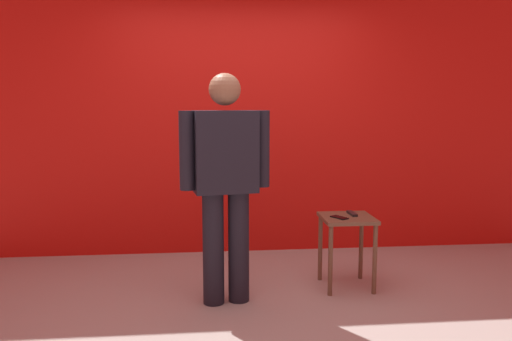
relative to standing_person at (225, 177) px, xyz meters
The scene contains 6 objects.
ground_plane 1.03m from the standing_person, 58.69° to the right, with size 12.00×12.00×0.00m, color #9E9991.
back_wall_red 1.55m from the standing_person, 82.67° to the left, with size 6.21×0.12×3.28m, color red.
standing_person is the anchor object (origin of this frame).
side_table 1.14m from the standing_person, 12.66° to the left, with size 0.42×0.42×0.59m.
cell_phone 1.00m from the standing_person, 10.60° to the left, with size 0.07×0.14×0.01m, color black.
tv_remote 1.15m from the standing_person, 15.11° to the left, with size 0.04×0.17×0.02m, color black.
Camera 1 is at (-0.31, -3.41, 1.51)m, focal length 35.39 mm.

